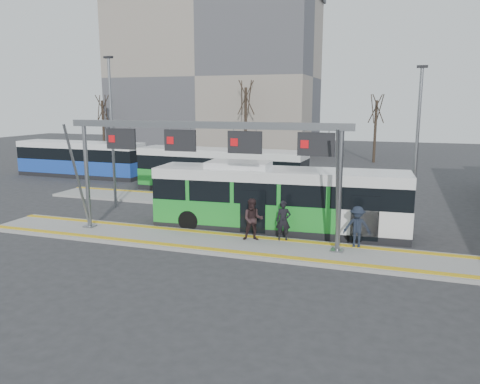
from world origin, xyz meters
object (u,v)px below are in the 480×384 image
(passenger_b, at_px, (253,219))
(passenger_c, at_px, (357,227))
(gantry, at_px, (204,146))
(hero_bus, at_px, (278,200))
(passenger_a, at_px, (283,221))

(passenger_b, bearing_deg, passenger_c, -11.51)
(gantry, relative_size, passenger_b, 6.95)
(passenger_b, bearing_deg, hero_bus, 61.10)
(passenger_c, bearing_deg, gantry, -173.50)
(passenger_a, height_order, passenger_c, passenger_a)
(gantry, distance_m, passenger_b, 3.87)
(passenger_c, bearing_deg, passenger_a, 179.15)
(passenger_c, bearing_deg, hero_bus, 151.65)
(hero_bus, distance_m, passenger_a, 2.22)
(passenger_a, bearing_deg, gantry, -178.66)
(hero_bus, xyz_separation_m, passenger_c, (3.92, -2.04, -0.49))
(gantry, relative_size, passenger_c, 7.41)
(gantry, bearing_deg, passenger_a, 14.04)
(hero_bus, distance_m, passenger_c, 4.44)
(passenger_a, relative_size, passenger_c, 1.01)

